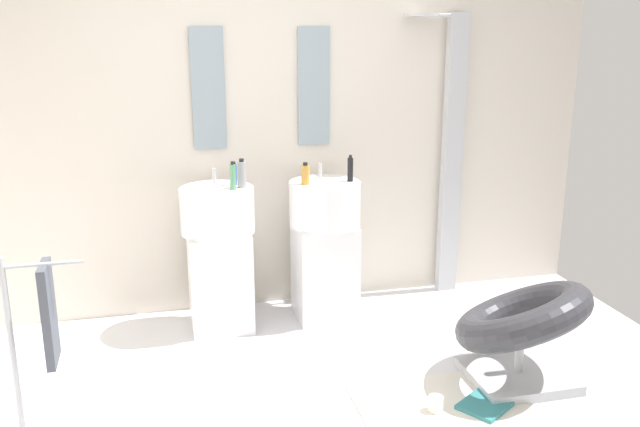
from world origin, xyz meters
The scene contains 17 objects.
ground_plane centered at (0.00, 0.00, -0.02)m, with size 4.80×3.60×0.04m, color silver.
rear_partition centered at (0.00, 1.65, 1.30)m, with size 4.80×0.10×2.60m, color beige.
pedestal_sink_left centered at (-0.36, 1.27, 0.52)m, with size 0.48×0.48×1.06m.
pedestal_sink_right centered at (0.36, 1.27, 0.52)m, with size 0.48×0.48×1.06m.
vanity_mirror_left centered at (-0.36, 1.58, 1.56)m, with size 0.22×0.03×0.80m, color #8C9EA8.
vanity_mirror_right centered at (0.36, 1.58, 1.56)m, with size 0.22×0.03×0.80m, color #8C9EA8.
shower_column centered at (1.37, 1.53, 1.08)m, with size 0.49×0.24×2.05m.
lounge_chair centered at (1.21, 0.12, 0.35)m, with size 1.10×1.10×0.65m.
towel_rack centered at (-1.29, 0.18, 0.63)m, with size 0.37×0.22×0.95m.
area_rug centered at (0.69, -0.06, 0.01)m, with size 0.91×0.70×0.01m, color white.
magazine_teal centered at (0.91, -0.10, 0.02)m, with size 0.29×0.22×0.02m, color teal.
coffee_mug centered at (0.62, -0.08, 0.05)m, with size 0.08×0.08×0.08m, color white.
soap_bottle_grey centered at (-0.19, 1.24, 1.05)m, with size 0.06×0.06×0.19m.
soap_bottle_black centered at (0.53, 1.25, 1.04)m, with size 0.04×0.04×0.18m.
soap_bottle_blue centered at (-0.23, 1.32, 1.03)m, with size 0.04×0.04×0.15m.
soap_bottle_amber centered at (0.22, 1.23, 1.03)m, with size 0.05×0.05×0.15m.
soap_bottle_green centered at (-0.26, 1.19, 1.04)m, with size 0.04×0.04×0.18m.
Camera 1 is at (-0.73, -3.03, 1.98)m, focal length 38.44 mm.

